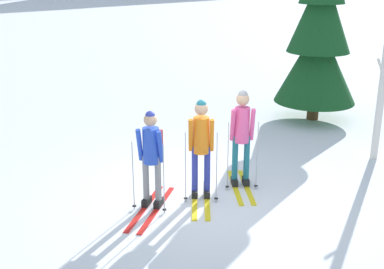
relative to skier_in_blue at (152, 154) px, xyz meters
name	(u,v)px	position (x,y,z in m)	size (l,w,h in m)	color
ground_plane	(206,200)	(0.96, -0.07, -0.97)	(400.00, 400.00, 0.00)	white
skier_in_blue	(152,154)	(0.00, 0.00, 0.00)	(1.24, 1.65, 1.72)	red
skier_in_orange	(201,143)	(0.91, 0.07, 0.07)	(0.84, 1.63, 1.81)	yellow
skier_in_pink	(242,132)	(1.79, 0.31, 0.10)	(0.71, 1.58, 1.85)	yellow
pine_tree_near	(319,31)	(5.49, 3.67, 1.41)	(2.15, 2.15, 5.20)	#51381E
birch_tree_tall	(384,78)	(5.12, 0.62, 0.82)	(0.65, 0.86, 3.49)	silver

